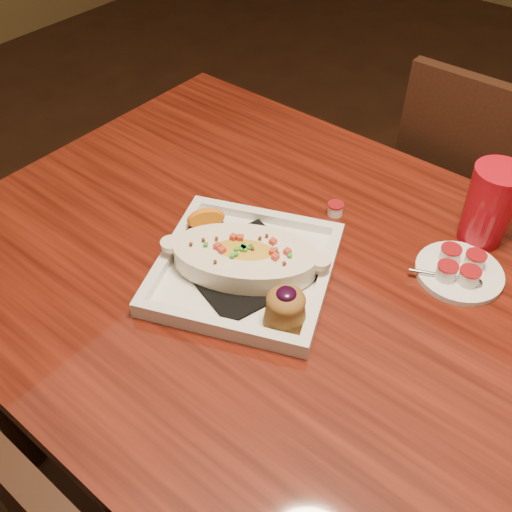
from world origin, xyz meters
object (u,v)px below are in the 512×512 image
Objects in this scene: plate at (247,265)px; saucer at (458,270)px; chair_far at (478,226)px; table at (349,350)px; red_tumbler at (490,206)px.

plate is 0.36m from saucer.
chair_far is 0.75m from plate.
chair_far reaches higher than plate.
table is 1.61× the size of chair_far.
plate is 0.43m from red_tumbler.
saucer is at bearing 17.73° from plate.
red_tumbler is at bearing 75.02° from table.
red_tumbler is (0.26, 0.34, 0.05)m from plate.
chair_far is 0.53m from saucer.
plate is at bearing 74.80° from chair_far.
saucer is at bearing 63.85° from table.
plate is at bearing -140.06° from saucer.
plate is at bearing -127.65° from red_tumbler.
saucer is 0.98× the size of red_tumbler.
red_tumbler is at bearing 95.12° from saucer.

